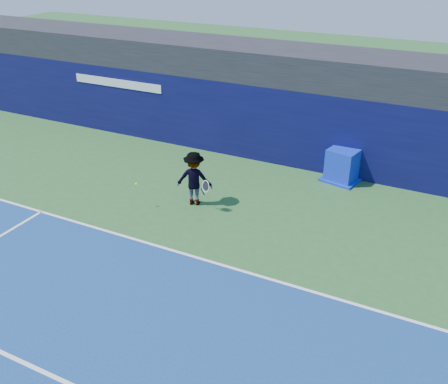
# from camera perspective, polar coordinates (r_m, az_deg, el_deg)

# --- Properties ---
(ground) EXTENTS (80.00, 80.00, 0.00)m
(ground) POSITION_cam_1_polar(r_m,az_deg,el_deg) (12.53, -13.43, -13.38)
(ground) COLOR #2A5D29
(ground) RESTS_ON ground
(baseline) EXTENTS (24.00, 0.10, 0.01)m
(baseline) POSITION_cam_1_polar(r_m,az_deg,el_deg) (14.41, -5.96, -6.64)
(baseline) COLOR white
(baseline) RESTS_ON ground
(service_line) EXTENTS (24.00, 0.10, 0.01)m
(service_line) POSITION_cam_1_polar(r_m,az_deg,el_deg) (11.53, -19.96, -18.76)
(service_line) COLOR white
(service_line) RESTS_ON ground
(stadium_band) EXTENTS (36.00, 3.00, 1.20)m
(stadium_band) POSITION_cam_1_polar(r_m,az_deg,el_deg) (20.13, 6.84, 14.38)
(stadium_band) COLOR black
(stadium_band) RESTS_ON back_wall_assembly
(back_wall_assembly) EXTENTS (36.00, 1.03, 3.00)m
(back_wall_assembly) POSITION_cam_1_polar(r_m,az_deg,el_deg) (19.80, 5.47, 7.91)
(back_wall_assembly) COLOR #0A0B3B
(back_wall_assembly) RESTS_ON ground
(equipment_cart) EXTENTS (1.49, 1.49, 1.21)m
(equipment_cart) POSITION_cam_1_polar(r_m,az_deg,el_deg) (18.68, 13.42, 2.91)
(equipment_cart) COLOR #0D25C1
(equipment_cart) RESTS_ON ground
(tennis_player) EXTENTS (1.43, 1.00, 1.85)m
(tennis_player) POSITION_cam_1_polar(r_m,az_deg,el_deg) (16.38, -3.42, 1.55)
(tennis_player) COLOR white
(tennis_player) RESTS_ON ground
(tennis_ball) EXTENTS (0.08, 0.08, 0.08)m
(tennis_ball) POSITION_cam_1_polar(r_m,az_deg,el_deg) (16.37, -10.00, 0.91)
(tennis_ball) COLOR #D4F11A
(tennis_ball) RESTS_ON ground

